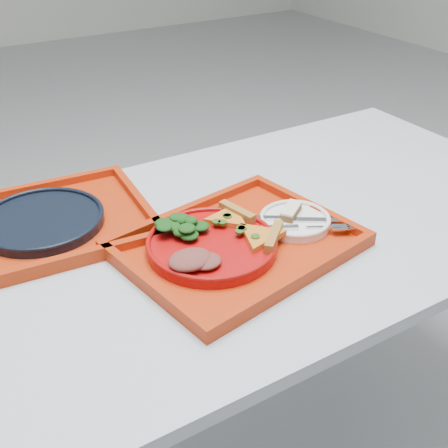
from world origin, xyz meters
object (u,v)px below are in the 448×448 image
Objects in this scene: navy_plate at (43,221)px; dinner_plate at (212,246)px; tray_far at (44,227)px; dessert_bar at (291,211)px; tray_main at (238,247)px.

dinner_plate is at bearing -45.92° from navy_plate.
tray_far is at bearing 134.08° from dinner_plate.
dessert_bar is (0.20, 0.01, 0.01)m from dinner_plate.
tray_main and tray_far have the same top height.
tray_far is 0.01m from navy_plate.
dessert_bar is at bearing 2.66° from dinner_plate.
dinner_plate reaches higher than navy_plate.
tray_main is 0.06m from dinner_plate.
dessert_bar is (0.47, -0.26, 0.02)m from navy_plate.
tray_far is (-0.32, 0.28, 0.00)m from tray_main.
tray_far is 6.14× the size of dessert_bar.
tray_far is 1.73× the size of dinner_plate.
dessert_bar reaches higher than dinner_plate.
dessert_bar is (0.47, -0.26, 0.03)m from tray_far.
tray_main is 1.73× the size of dinner_plate.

